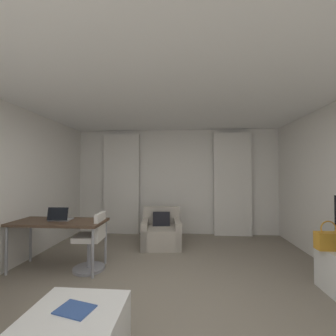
{
  "coord_description": "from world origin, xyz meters",
  "views": [
    {
      "loc": [
        0.21,
        -2.52,
        1.5
      ],
      "look_at": [
        -0.09,
        1.47,
        1.6
      ],
      "focal_mm": 23.43,
      "sensor_mm": 36.0,
      "label": 1
    }
  ],
  "objects": [
    {
      "name": "ceiling",
      "position": [
        0.0,
        0.0,
        2.63
      ],
      "size": [
        5.12,
        6.12,
        0.06
      ],
      "primitive_type": "cube",
      "color": "white",
      "rests_on": "wall_left"
    },
    {
      "name": "curtain_left_panel",
      "position": [
        -1.38,
        2.9,
        1.25
      ],
      "size": [
        0.9,
        0.06,
        2.5
      ],
      "color": "silver",
      "rests_on": "ground"
    },
    {
      "name": "laptop",
      "position": [
        -1.77,
        0.85,
        0.8
      ],
      "size": [
        0.33,
        0.26,
        0.22
      ],
      "color": "#ADADB2",
      "rests_on": "desk"
    },
    {
      "name": "ground_plane",
      "position": [
        0.0,
        0.0,
        0.0
      ],
      "size": [
        12.0,
        12.0,
        0.0
      ],
      "primitive_type": "plane",
      "color": "gray"
    },
    {
      "name": "desk",
      "position": [
        -1.76,
        0.82,
        0.69
      ],
      "size": [
        1.42,
        0.61,
        0.75
      ],
      "color": "#4C3828",
      "rests_on": "ground"
    },
    {
      "name": "handbag_primary",
      "position": [
        2.04,
        0.44,
        0.65
      ],
      "size": [
        0.3,
        0.14,
        0.37
      ],
      "color": "orange",
      "rests_on": "tv_console"
    },
    {
      "name": "curtain_right_panel",
      "position": [
        1.38,
        2.9,
        1.25
      ],
      "size": [
        0.9,
        0.06,
        2.5
      ],
      "color": "silver",
      "rests_on": "ground"
    },
    {
      "name": "wall_window",
      "position": [
        0.0,
        3.03,
        1.3
      ],
      "size": [
        5.12,
        0.06,
        2.6
      ],
      "color": "silver",
      "rests_on": "ground"
    },
    {
      "name": "magazine_open",
      "position": [
        -0.66,
        -0.81,
        0.42
      ],
      "size": [
        0.32,
        0.26,
        0.01
      ],
      "color": "#335193",
      "rests_on": "coffee_table"
    },
    {
      "name": "desk_chair",
      "position": [
        -1.24,
        0.83,
        0.39
      ],
      "size": [
        0.48,
        0.48,
        0.88
      ],
      "color": "gray",
      "rests_on": "ground"
    },
    {
      "name": "armchair",
      "position": [
        -0.27,
        2.05,
        0.27
      ],
      "size": [
        0.86,
        0.84,
        0.77
      ],
      "color": "#B2A899",
      "rests_on": "ground"
    }
  ]
}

